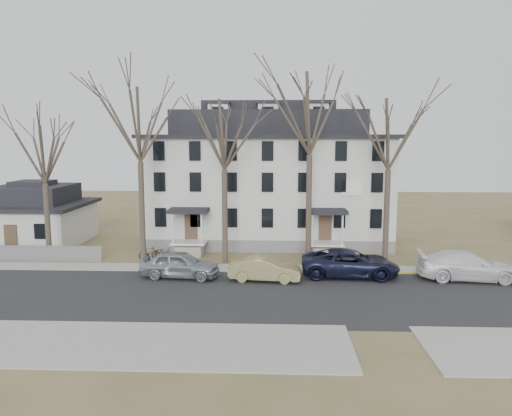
{
  "coord_description": "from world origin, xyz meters",
  "views": [
    {
      "loc": [
        -1.35,
        -25.44,
        8.88
      ],
      "look_at": [
        -2.73,
        9.0,
        4.12
      ],
      "focal_mm": 35.0,
      "sensor_mm": 36.0,
      "label": 1
    }
  ],
  "objects_px": {
    "car_white": "(467,266)",
    "bicycle_right": "(149,253)",
    "tree_mid_right": "(390,129)",
    "tree_center": "(310,107)",
    "bicycle_left": "(164,252)",
    "car_silver": "(180,265)",
    "small_house": "(35,217)",
    "boarding_house": "(268,180)",
    "tree_mid_left": "(224,129)",
    "car_tan": "(265,270)",
    "tree_bungalow": "(43,150)",
    "car_navy": "(350,264)",
    "tree_far_left": "(139,118)"
  },
  "relations": [
    {
      "from": "car_white",
      "to": "small_house",
      "type": "bearing_deg",
      "value": 77.37
    },
    {
      "from": "car_tan",
      "to": "bicycle_right",
      "type": "relative_size",
      "value": 2.87
    },
    {
      "from": "car_navy",
      "to": "bicycle_right",
      "type": "bearing_deg",
      "value": 76.59
    },
    {
      "from": "small_house",
      "to": "bicycle_left",
      "type": "bearing_deg",
      "value": -21.98
    },
    {
      "from": "tree_mid_right",
      "to": "bicycle_right",
      "type": "distance_m",
      "value": 19.54
    },
    {
      "from": "tree_center",
      "to": "boarding_house",
      "type": "bearing_deg",
      "value": 110.2
    },
    {
      "from": "boarding_house",
      "to": "car_white",
      "type": "distance_m",
      "value": 18.2
    },
    {
      "from": "bicycle_left",
      "to": "car_silver",
      "type": "bearing_deg",
      "value": -131.39
    },
    {
      "from": "tree_center",
      "to": "tree_mid_right",
      "type": "relative_size",
      "value": 1.15
    },
    {
      "from": "car_white",
      "to": "car_navy",
      "type": "bearing_deg",
      "value": 90.74
    },
    {
      "from": "tree_mid_left",
      "to": "car_white",
      "type": "relative_size",
      "value": 2.07
    },
    {
      "from": "small_house",
      "to": "tree_center",
      "type": "height_order",
      "value": "tree_center"
    },
    {
      "from": "car_navy",
      "to": "car_white",
      "type": "xyz_separation_m",
      "value": [
        7.31,
        -0.49,
        0.02
      ]
    },
    {
      "from": "small_house",
      "to": "car_tan",
      "type": "bearing_deg",
      "value": -28.6
    },
    {
      "from": "tree_mid_left",
      "to": "car_tan",
      "type": "relative_size",
      "value": 2.82
    },
    {
      "from": "tree_bungalow",
      "to": "bicycle_right",
      "type": "height_order",
      "value": "tree_bungalow"
    },
    {
      "from": "tree_far_left",
      "to": "car_navy",
      "type": "distance_m",
      "value": 17.66
    },
    {
      "from": "tree_mid_right",
      "to": "car_white",
      "type": "relative_size",
      "value": 2.07
    },
    {
      "from": "tree_far_left",
      "to": "car_tan",
      "type": "distance_m",
      "value": 13.97
    },
    {
      "from": "small_house",
      "to": "car_white",
      "type": "distance_m",
      "value": 34.37
    },
    {
      "from": "car_tan",
      "to": "car_silver",
      "type": "bearing_deg",
      "value": 90.41
    },
    {
      "from": "tree_bungalow",
      "to": "car_white",
      "type": "height_order",
      "value": "tree_bungalow"
    },
    {
      "from": "car_silver",
      "to": "small_house",
      "type": "bearing_deg",
      "value": 60.76
    },
    {
      "from": "car_white",
      "to": "car_tan",
      "type": "bearing_deg",
      "value": 97.89
    },
    {
      "from": "tree_far_left",
      "to": "car_silver",
      "type": "xyz_separation_m",
      "value": [
        3.5,
        -4.19,
        -9.48
      ]
    },
    {
      "from": "car_silver",
      "to": "bicycle_left",
      "type": "xyz_separation_m",
      "value": [
        -2.23,
        5.44,
        -0.44
      ]
    },
    {
      "from": "tree_far_left",
      "to": "tree_center",
      "type": "relative_size",
      "value": 0.93
    },
    {
      "from": "tree_far_left",
      "to": "bicycle_left",
      "type": "distance_m",
      "value": 10.08
    },
    {
      "from": "small_house",
      "to": "tree_far_left",
      "type": "xyz_separation_m",
      "value": [
        11.0,
        -6.2,
        8.09
      ]
    },
    {
      "from": "tree_center",
      "to": "car_white",
      "type": "distance_m",
      "value": 14.69
    },
    {
      "from": "car_white",
      "to": "bicycle_left",
      "type": "height_order",
      "value": "car_white"
    },
    {
      "from": "tree_bungalow",
      "to": "car_silver",
      "type": "xyz_separation_m",
      "value": [
        10.5,
        -4.19,
        -7.25
      ]
    },
    {
      "from": "boarding_house",
      "to": "small_house",
      "type": "distance_m",
      "value": 20.34
    },
    {
      "from": "tree_bungalow",
      "to": "car_tan",
      "type": "xyz_separation_m",
      "value": [
        16.0,
        -4.71,
        -7.38
      ]
    },
    {
      "from": "car_navy",
      "to": "tree_bungalow",
      "type": "bearing_deg",
      "value": 83.67
    },
    {
      "from": "tree_center",
      "to": "car_silver",
      "type": "height_order",
      "value": "tree_center"
    },
    {
      "from": "tree_mid_left",
      "to": "car_white",
      "type": "distance_m",
      "value": 18.48
    },
    {
      "from": "car_silver",
      "to": "car_white",
      "type": "bearing_deg",
      "value": -82.91
    },
    {
      "from": "car_white",
      "to": "car_silver",
      "type": "bearing_deg",
      "value": 95.29
    },
    {
      "from": "boarding_house",
      "to": "small_house",
      "type": "relative_size",
      "value": 2.39
    },
    {
      "from": "boarding_house",
      "to": "tree_mid_left",
      "type": "xyz_separation_m",
      "value": [
        -3.0,
        -8.15,
        4.22
      ]
    },
    {
      "from": "tree_mid_left",
      "to": "tree_center",
      "type": "relative_size",
      "value": 0.87
    },
    {
      "from": "car_tan",
      "to": "car_navy",
      "type": "xyz_separation_m",
      "value": [
        5.5,
        1.23,
        0.13
      ]
    },
    {
      "from": "tree_center",
      "to": "car_tan",
      "type": "relative_size",
      "value": 3.26
    },
    {
      "from": "car_white",
      "to": "bicycle_right",
      "type": "bearing_deg",
      "value": 82.42
    },
    {
      "from": "small_house",
      "to": "car_tan",
      "type": "relative_size",
      "value": 1.93
    },
    {
      "from": "boarding_house",
      "to": "car_silver",
      "type": "xyz_separation_m",
      "value": [
        -5.5,
        -12.35,
        -4.51
      ]
    },
    {
      "from": "tree_far_left",
      "to": "car_navy",
      "type": "height_order",
      "value": "tree_far_left"
    },
    {
      "from": "small_house",
      "to": "boarding_house",
      "type": "bearing_deg",
      "value": 5.59
    },
    {
      "from": "tree_mid_right",
      "to": "small_house",
      "type": "bearing_deg",
      "value": 167.73
    }
  ]
}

